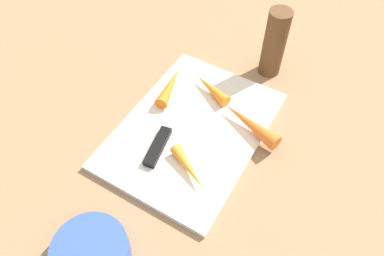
% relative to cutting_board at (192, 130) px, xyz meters
% --- Properties ---
extents(ground_plane, '(1.40, 1.40, 0.00)m').
position_rel_cutting_board_xyz_m(ground_plane, '(0.00, 0.00, -0.01)').
color(ground_plane, '#8C6D4C').
extents(cutting_board, '(0.36, 0.26, 0.01)m').
position_rel_cutting_board_xyz_m(cutting_board, '(0.00, 0.00, 0.00)').
color(cutting_board, silver).
rests_on(cutting_board, ground_plane).
extents(knife, '(0.20, 0.06, 0.01)m').
position_rel_cutting_board_xyz_m(knife, '(0.06, -0.03, 0.01)').
color(knife, '#B7B7BC').
rests_on(knife, cutting_board).
extents(carrot_longest, '(0.07, 0.14, 0.03)m').
position_rel_cutting_board_xyz_m(carrot_longest, '(-0.06, 0.10, 0.02)').
color(carrot_longest, orange).
rests_on(carrot_longest, cutting_board).
extents(carrot_long, '(0.11, 0.05, 0.03)m').
position_rel_cutting_board_xyz_m(carrot_long, '(-0.07, -0.09, 0.02)').
color(carrot_long, orange).
rests_on(carrot_long, cutting_board).
extents(carrot_shortest, '(0.06, 0.10, 0.03)m').
position_rel_cutting_board_xyz_m(carrot_shortest, '(-0.10, -0.01, 0.02)').
color(carrot_shortest, orange).
rests_on(carrot_shortest, cutting_board).
extents(carrot_short, '(0.07, 0.10, 0.02)m').
position_rel_cutting_board_xyz_m(carrot_short, '(0.09, 0.05, 0.02)').
color(carrot_short, orange).
rests_on(carrot_short, cutting_board).
extents(small_bowl, '(0.12, 0.12, 0.04)m').
position_rel_cutting_board_xyz_m(small_bowl, '(0.30, -0.01, 0.01)').
color(small_bowl, '#3351B2').
rests_on(small_bowl, ground_plane).
extents(pepper_grinder, '(0.05, 0.05, 0.16)m').
position_rel_cutting_board_xyz_m(pepper_grinder, '(-0.24, 0.06, 0.07)').
color(pepper_grinder, brown).
rests_on(pepper_grinder, ground_plane).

